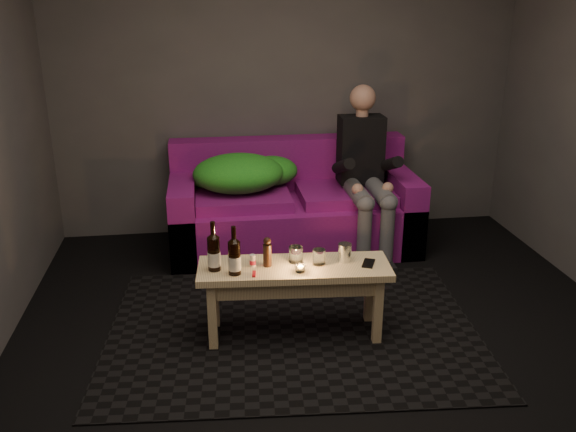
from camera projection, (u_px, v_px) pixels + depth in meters
name	position (u px, v px, depth m)	size (l,w,h in m)	color
floor	(339.00, 362.00, 3.59)	(4.50, 4.50, 0.00)	black
room	(329.00, 69.00, 3.46)	(4.50, 4.50, 4.50)	silver
rug	(293.00, 329.00, 3.94)	(2.36, 1.71, 0.01)	black
sofa	(293.00, 210.00, 5.17)	(2.03, 0.91, 0.87)	#81117D
green_blanket	(244.00, 173.00, 4.99)	(0.89, 0.61, 0.30)	#198C27
person	(365.00, 169.00, 4.96)	(0.37, 0.84, 1.36)	black
coffee_table	(294.00, 278.00, 3.76)	(1.20, 0.46, 0.48)	tan
beer_bottle_a	(214.00, 252.00, 3.63)	(0.08, 0.08, 0.31)	black
beer_bottle_b	(234.00, 257.00, 3.58)	(0.08, 0.08, 0.30)	black
salt_shaker	(253.00, 260.00, 3.70)	(0.04, 0.04, 0.08)	silver
pepper_mill	(267.00, 255.00, 3.70)	(0.05, 0.05, 0.14)	black
tumbler_back	(296.00, 254.00, 3.76)	(0.08, 0.08, 0.10)	white
tealight	(300.00, 268.00, 3.64)	(0.06, 0.06, 0.04)	white
tumbler_front	(319.00, 257.00, 3.73)	(0.08, 0.08, 0.10)	white
steel_cup	(345.00, 252.00, 3.77)	(0.08, 0.08, 0.11)	silver
smartphone	(369.00, 263.00, 3.75)	(0.07, 0.13, 0.01)	black
red_lighter	(254.00, 274.00, 3.60)	(0.02, 0.07, 0.01)	#B70B17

